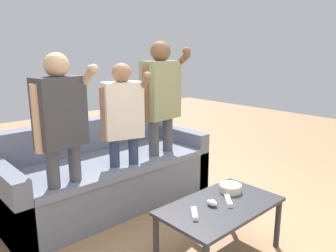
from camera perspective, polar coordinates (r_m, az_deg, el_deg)
The scene contains 9 objects.
couch at distance 3.45m, azimuth -10.82°, elevation -8.19°, with size 2.08×0.92×0.81m.
coffee_table at distance 2.53m, azimuth 9.11°, elevation -14.42°, with size 0.92×0.53×0.42m.
snack_bowl at distance 2.72m, azimuth 10.76°, elevation -10.55°, with size 0.18×0.18×0.06m, color beige.
game_remote_nunchuk at distance 2.47m, azimuth 7.60°, elevation -13.06°, with size 0.06×0.09×0.05m.
player_left at distance 2.67m, azimuth -18.06°, elevation -0.04°, with size 0.47×0.33×1.52m.
player_center at distance 3.02m, azimuth -7.79°, elevation 0.81°, with size 0.40×0.39×1.42m.
player_right at distance 3.34m, azimuth -1.24°, elevation 4.27°, with size 0.49×0.32×1.62m.
game_remote_wand_near at distance 2.33m, azimuth 4.63°, elevation -14.95°, with size 0.13×0.14×0.03m.
game_remote_wand_far at distance 2.54m, azimuth 10.44°, elevation -12.68°, with size 0.14×0.14×0.03m.
Camera 1 is at (-1.69, -1.40, 1.53)m, focal length 35.06 mm.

